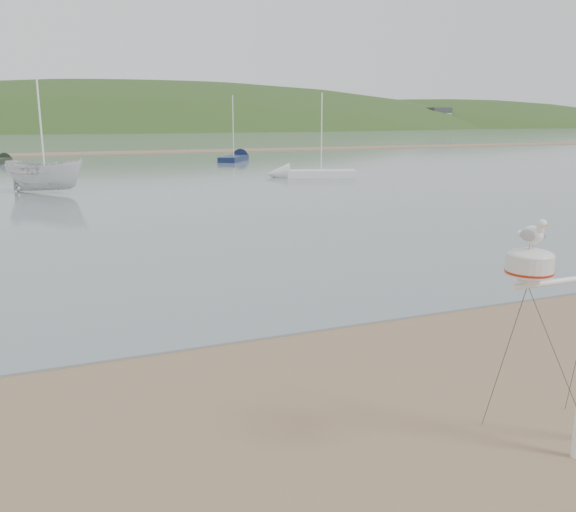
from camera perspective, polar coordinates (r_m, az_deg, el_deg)
name	(u,v)px	position (r m, az deg, el deg)	size (l,w,h in m)	color
ground	(187,476)	(7.91, -9.48, -19.65)	(560.00, 560.00, 0.00)	brown
water	(39,138)	(138.61, -22.28, 10.16)	(560.00, 256.00, 0.04)	slate
sandbar	(46,154)	(76.67, -21.69, 8.83)	(560.00, 7.00, 0.07)	brown
hill_ridge	(93,182)	(243.54, -17.81, 6.58)	(620.00, 180.00, 80.00)	#223A17
far_cottages	(46,118)	(202.59, -21.74, 11.88)	(294.40, 6.30, 8.00)	silver
boat_white	(43,147)	(37.35, -21.98, 9.44)	(1.94, 1.99, 5.15)	silver
sailboat_blue_far	(239,157)	(62.59, -4.63, 9.20)	(5.25, 6.70, 6.89)	#121D3F
sailboat_white_near	(298,174)	(44.06, 0.99, 7.72)	(6.58, 3.59, 6.41)	silver
sailboat_dark_mid	(2,160)	(63.83, -25.20, 8.11)	(3.10, 5.78, 5.65)	black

